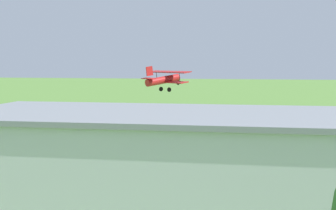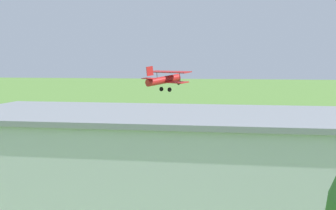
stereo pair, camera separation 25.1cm
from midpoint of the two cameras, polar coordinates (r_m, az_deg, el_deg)
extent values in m
plane|color=#568438|center=(69.96, 3.44, -3.09)|extent=(400.00, 400.00, 0.00)
cube|color=silver|center=(36.31, -0.45, -5.94)|extent=(28.73, 13.39, 5.87)
cube|color=gray|center=(35.85, -0.45, -1.06)|extent=(29.33, 14.00, 0.35)
cube|color=#384251|center=(42.91, 1.27, -4.96)|extent=(10.00, 0.18, 4.81)
cylinder|color=#B21E1E|center=(73.58, -0.67, 2.77)|extent=(4.53, 5.04, 1.73)
cone|color=black|center=(75.58, 1.21, 2.54)|extent=(1.07, 1.08, 0.82)
cube|color=#B21E1E|center=(74.00, -0.28, 2.60)|extent=(7.20, 6.45, 0.29)
cube|color=#B21E1E|center=(74.27, 0.03, 3.69)|extent=(7.20, 6.45, 0.29)
cube|color=#B21E1E|center=(72.10, -2.17, 3.78)|extent=(0.89, 1.01, 1.42)
cube|color=#B21E1E|center=(72.05, -2.24, 2.96)|extent=(2.56, 2.38, 0.19)
cylinder|color=black|center=(73.16, 0.04, 1.71)|extent=(0.52, 0.58, 0.64)
cylinder|color=black|center=(74.64, -0.88, 1.78)|extent=(0.52, 0.58, 0.64)
cylinder|color=#332D28|center=(72.09, 1.19, 3.10)|extent=(0.23, 0.25, 1.46)
cylinder|color=#332D28|center=(76.21, -1.36, 3.20)|extent=(0.23, 0.25, 1.46)
cube|color=#1E6B38|center=(49.92, 17.38, -5.75)|extent=(2.06, 4.18, 0.79)
cube|color=#2D3842|center=(49.80, 17.40, -4.97)|extent=(1.74, 2.37, 0.57)
cylinder|color=black|center=(48.50, 16.57, -6.52)|extent=(0.26, 0.65, 0.64)
cylinder|color=black|center=(51.19, 16.08, -5.90)|extent=(0.26, 0.65, 0.64)
cube|color=white|center=(54.83, -14.71, -4.76)|extent=(1.84, 4.23, 0.74)
cube|color=#2D3842|center=(54.72, -14.72, -4.08)|extent=(1.56, 2.39, 0.58)
cylinder|color=black|center=(53.28, -14.62, -5.44)|extent=(0.25, 0.65, 0.64)
cylinder|color=black|center=(54.06, -16.18, -5.33)|extent=(0.25, 0.65, 0.64)
cylinder|color=black|center=(55.75, -13.27, -4.95)|extent=(0.25, 0.65, 0.64)
cylinder|color=black|center=(56.50, -14.78, -4.86)|extent=(0.25, 0.65, 0.64)
cylinder|color=navy|center=(53.63, 8.70, -5.14)|extent=(0.36, 0.36, 0.88)
cylinder|color=navy|center=(53.50, 8.71, -4.34)|extent=(0.43, 0.43, 0.63)
sphere|color=brown|center=(53.43, 8.72, -3.89)|extent=(0.24, 0.24, 0.24)
cylinder|color=orange|center=(56.73, -5.37, -4.57)|extent=(0.41, 0.41, 0.83)
cylinder|color=#3F3F47|center=(56.61, -5.38, -3.86)|extent=(0.48, 0.48, 0.59)
sphere|color=#9E704C|center=(56.55, -5.38, -3.45)|extent=(0.23, 0.23, 0.23)
cylinder|color=#72338C|center=(51.55, 13.74, -5.66)|extent=(0.39, 0.39, 0.84)
cylinder|color=#72338C|center=(51.42, 13.76, -4.88)|extent=(0.46, 0.46, 0.59)
sphere|color=beige|center=(51.35, 13.77, -4.43)|extent=(0.23, 0.23, 0.23)
camera|label=1|loc=(0.13, -90.12, -0.01)|focal=54.99mm
camera|label=2|loc=(0.13, 89.88, 0.01)|focal=54.99mm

